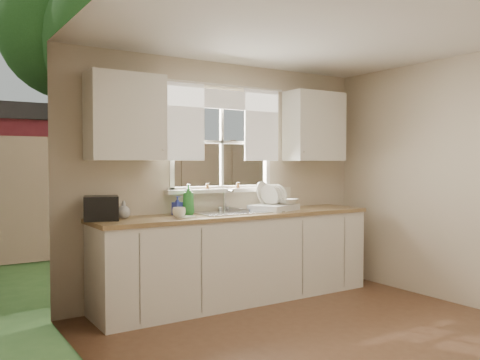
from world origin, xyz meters
TOP-DOWN VIEW (x-y plane):
  - ground at (0.00, 0.00)m, footprint 4.00×4.00m
  - room_walls at (0.00, -0.07)m, footprint 3.62×4.02m
  - ceiling at (0.00, 0.00)m, footprint 3.60×4.00m
  - window at (0.00, 2.00)m, footprint 1.38×0.16m
  - curtains at (0.00, 1.95)m, footprint 1.50×0.03m
  - base_cabinets at (0.00, 1.68)m, footprint 3.00×0.62m
  - countertop at (0.00, 1.68)m, footprint 3.04×0.65m
  - upper_cabinet_left at (-1.15, 1.82)m, footprint 0.70×0.33m
  - upper_cabinet_right at (1.15, 1.82)m, footprint 0.70×0.33m
  - wall_outlet at (0.88, 1.99)m, footprint 0.08×0.01m
  - sill_jars at (-0.03, 1.94)m, footprint 0.42×0.04m
  - backyard at (0.58, 8.42)m, footprint 20.00×10.00m
  - sink at (0.00, 1.71)m, footprint 0.88×0.52m
  - dish_rack at (0.46, 1.69)m, footprint 0.60×0.53m
  - bowl at (0.60, 1.64)m, footprint 0.26×0.26m
  - soap_bottle_a at (-0.53, 1.77)m, footprint 0.15×0.15m
  - soap_bottle_b at (-0.62, 1.82)m, footprint 0.10×0.11m
  - soap_bottle_c at (-1.17, 1.84)m, footprint 0.16×0.16m
  - saucer at (-0.66, 1.57)m, footprint 0.20×0.20m
  - cup at (-0.72, 1.59)m, footprint 0.13×0.13m
  - black_appliance at (-1.40, 1.78)m, footprint 0.36×0.33m

SIDE VIEW (x-z plane):
  - ground at x=0.00m, z-range 0.00..0.00m
  - base_cabinets at x=0.00m, z-range 0.00..0.87m
  - sink at x=0.00m, z-range 0.64..1.04m
  - countertop at x=0.00m, z-range 0.87..0.91m
  - saucer at x=-0.66m, z-range 0.91..0.92m
  - cup at x=-0.72m, z-range 0.91..1.01m
  - dish_rack at x=0.46m, z-range 0.82..1.13m
  - soap_bottle_c at x=-1.17m, z-range 0.91..1.07m
  - soap_bottle_b at x=-0.62m, z-range 0.91..1.10m
  - bowl at x=0.60m, z-range 0.98..1.03m
  - black_appliance at x=-1.40m, z-range 0.91..1.13m
  - soap_bottle_a at x=-0.53m, z-range 0.91..1.22m
  - wall_outlet at x=0.88m, z-range 1.02..1.14m
  - sill_jars at x=-0.03m, z-range 1.15..1.21m
  - room_walls at x=0.00m, z-range -0.01..2.49m
  - window at x=0.00m, z-range 0.95..2.02m
  - upper_cabinet_left at x=-1.15m, z-range 1.45..2.25m
  - upper_cabinet_right at x=1.15m, z-range 1.45..2.25m
  - curtains at x=0.00m, z-range 1.53..2.34m
  - ceiling at x=0.00m, z-range 2.49..2.51m
  - backyard at x=0.58m, z-range 0.40..6.53m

